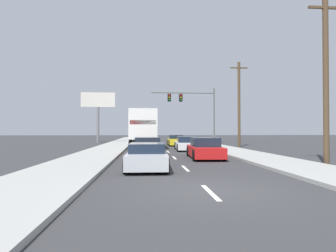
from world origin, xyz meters
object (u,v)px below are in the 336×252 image
Objects in this scene: car_yellow at (176,141)px; car_white at (187,144)px; car_silver at (147,157)px; utility_pole_mid at (239,103)px; traffic_signal_mast at (189,103)px; roadside_billboard at (98,106)px; box_truck at (144,127)px; car_red at (205,149)px; utility_pole_near at (326,77)px; car_orange at (148,147)px.

car_yellow is 0.98× the size of car_white.
car_silver is 11.97m from car_white.
traffic_signal_mast is at bearing 117.90° from utility_pole_mid.
roadside_billboard is at bearing 142.68° from car_yellow.
box_truck is 15.07m from car_silver.
car_silver is at bearing -76.17° from roadside_billboard.
roadside_billboard reaches higher than car_silver.
box_truck is 11.37m from car_red.
car_yellow is 0.62× the size of roadside_billboard.
utility_pole_near is 0.98× the size of utility_pole_mid.
car_red is at bearing -32.65° from car_orange.
car_white is at bearing -56.89° from roadside_billboard.
utility_pole_mid reaches higher than utility_pole_near.
car_white is (3.66, -3.54, -1.48)m from box_truck.
utility_pole_near reaches higher than car_white.
car_orange is 1.08× the size of car_red.
car_silver is 28.11m from roadside_billboard.
car_yellow reaches higher than car_white.
utility_pole_near reaches higher than car_yellow.
utility_pole_near is at bearing -80.92° from traffic_signal_mast.
utility_pole_near is at bearing -31.69° from car_red.
car_orange is 21.88m from roadside_billboard.
utility_pole_mid is at bearing -29.28° from car_yellow.
car_orange is 4.14m from car_red.
roadside_billboard reaches higher than car_white.
car_silver is at bearing -129.16° from car_red.
car_yellow is 14.97m from car_red.
roadside_billboard is (-6.70, 20.34, 4.49)m from car_orange.
car_orange is 0.54× the size of utility_pole_near.
car_yellow is 19.65m from utility_pole_near.
box_truck is 13.90m from roadside_billboard.
utility_pole_mid reaches higher than roadside_billboard.
car_white is 7.10m from car_red.
car_white is (3.46, 11.46, 0.01)m from car_silver.
car_white is at bearing -99.51° from traffic_signal_mast.
traffic_signal_mast is (5.42, 16.95, 4.75)m from car_orange.
car_orange is at bearing -107.73° from traffic_signal_mast.
car_orange is at bearing -124.90° from car_white.
car_white is 12.55m from utility_pole_near.
box_truck is 10.78m from traffic_signal_mast.
roadside_billboard is (-16.19, 11.09, 0.53)m from utility_pole_mid.
car_yellow is 8.16m from utility_pole_mid.
car_yellow is 0.52× the size of traffic_signal_mast.
roadside_billboard is at bearing 103.83° from car_silver.
utility_pole_near is at bearing -56.54° from box_truck.
roadside_billboard is at bearing 123.11° from car_white.
car_yellow is at bearing 90.77° from car_red.
traffic_signal_mast is (2.13, 4.21, 4.77)m from car_yellow.
car_yellow is at bearing 90.80° from car_white.
car_red is at bearing -117.63° from utility_pole_mid.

